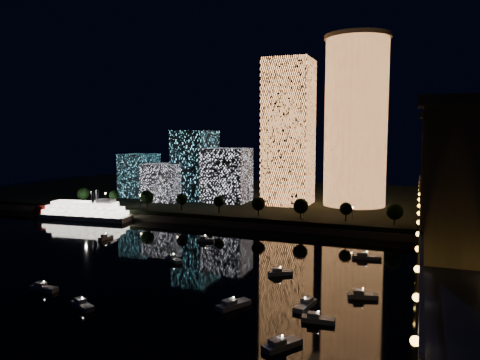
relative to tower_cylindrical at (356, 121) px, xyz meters
The scene contains 11 objects.
ground 146.73m from the tower_cylindrical, 101.28° to the right, with size 520.00×520.00×0.00m, color black.
far_bank 59.10m from the tower_cylindrical, 137.96° to the left, with size 420.00×160.00×5.00m, color black.
seawall 76.60m from the tower_cylindrical, 116.77° to the right, with size 420.00×6.00×3.00m, color #6B5E4C.
tower_cylindrical is the anchor object (origin of this frame).
tower_rectangular 35.22m from the tower_cylindrical, 166.49° to the right, with size 24.06×24.06×76.54m, color #E98C4A.
midrise_blocks 96.59m from the tower_cylindrical, behind, with size 78.60×35.20×39.46m.
truss_bridge 141.11m from the tower_cylindrical, 73.95° to the right, with size 13.00×266.00×50.00m.
riverboat 147.59m from the tower_cylindrical, 153.13° to the right, with size 51.74×15.34×15.36m.
motorboats 139.05m from the tower_cylindrical, 96.81° to the right, with size 111.19×84.47×2.78m.
esplanade_trees 81.24m from the tower_cylindrical, 138.24° to the right, with size 166.75×6.98×8.99m.
street_lamps 84.03m from the tower_cylindrical, 145.72° to the right, with size 132.70×0.70×5.65m.
Camera 1 is at (59.31, -114.54, 43.34)m, focal length 35.00 mm.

